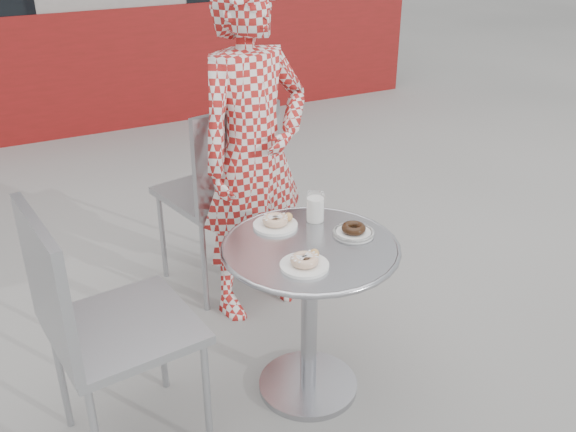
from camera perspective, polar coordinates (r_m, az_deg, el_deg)
name	(u,v)px	position (r m, az deg, el deg)	size (l,w,h in m)	color
ground	(308,389)	(2.72, 1.77, -15.12)	(60.00, 60.00, 0.00)	gray
bistro_table	(310,283)	(2.42, 1.95, -5.98)	(0.66, 0.66, 0.67)	#BCBDC1
chair_far	(217,229)	(3.25, -6.30, -1.18)	(0.55, 0.56, 0.98)	#A3A5AA
chair_left	(127,374)	(2.40, -14.15, -13.50)	(0.51, 0.51, 0.97)	#A3A5AA
seated_person	(254,155)	(2.86, -3.06, 5.42)	(0.57, 0.37, 1.55)	#A61C19
plate_far	(276,222)	(2.46, -1.07, -0.56)	(0.17, 0.17, 0.05)	white
plate_near	(305,262)	(2.20, 1.52, -4.11)	(0.17, 0.17, 0.05)	white
plate_checker	(353,231)	(2.42, 5.84, -1.34)	(0.16, 0.16, 0.04)	white
milk_cup	(315,208)	(2.49, 2.44, 0.71)	(0.07, 0.07, 0.12)	white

